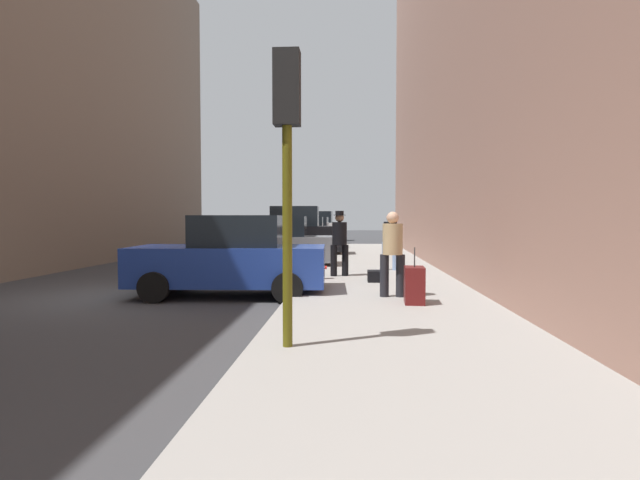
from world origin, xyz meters
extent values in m
plane|color=#38383A|center=(0.00, 0.00, 0.00)|extent=(120.00, 120.00, 0.00)
cube|color=gray|center=(6.00, 0.00, 0.07)|extent=(4.00, 40.00, 0.15)
cube|color=navy|center=(2.60, 0.25, 0.69)|extent=(4.27, 2.00, 0.84)
cube|color=black|center=(2.80, 0.26, 1.44)|extent=(1.95, 1.64, 0.70)
cylinder|color=black|center=(1.20, 1.12, 0.32)|extent=(0.65, 0.24, 0.64)
cylinder|color=black|center=(1.27, -0.72, 0.32)|extent=(0.65, 0.24, 0.64)
cylinder|color=black|center=(3.93, 1.22, 0.32)|extent=(0.65, 0.24, 0.64)
cylinder|color=black|center=(4.00, -0.61, 0.32)|extent=(0.65, 0.24, 0.64)
cube|color=slate|center=(2.60, 6.30, 0.69)|extent=(4.26, 1.98, 0.84)
cube|color=black|center=(2.80, 6.31, 1.44)|extent=(1.94, 1.63, 0.70)
cylinder|color=black|center=(1.21, 7.17, 0.32)|extent=(0.65, 0.24, 0.64)
cylinder|color=black|center=(1.27, 5.33, 0.32)|extent=(0.65, 0.24, 0.64)
cylinder|color=black|center=(3.93, 7.26, 0.32)|extent=(0.65, 0.24, 0.64)
cylinder|color=black|center=(3.99, 5.42, 0.32)|extent=(0.65, 0.24, 0.64)
cube|color=black|center=(2.60, 11.56, 0.82)|extent=(4.64, 1.95, 1.10)
cube|color=black|center=(2.80, 11.57, 1.80)|extent=(2.11, 1.61, 0.90)
cylinder|color=black|center=(1.08, 12.45, 0.32)|extent=(0.65, 0.24, 0.64)
cylinder|color=black|center=(1.13, 10.61, 0.32)|extent=(0.65, 0.24, 0.64)
cylinder|color=black|center=(4.07, 12.52, 0.32)|extent=(0.65, 0.24, 0.64)
cylinder|color=black|center=(4.12, 10.68, 0.32)|extent=(0.65, 0.24, 0.64)
cube|color=#193828|center=(2.60, 16.69, 0.69)|extent=(4.24, 1.93, 0.84)
cube|color=black|center=(2.80, 16.69, 1.44)|extent=(1.92, 1.61, 0.70)
cylinder|color=black|center=(1.22, 17.58, 0.32)|extent=(0.64, 0.23, 0.64)
cylinder|color=black|center=(1.26, 15.74, 0.32)|extent=(0.64, 0.23, 0.64)
cylinder|color=black|center=(3.94, 17.64, 0.32)|extent=(0.64, 0.23, 0.64)
cylinder|color=black|center=(3.98, 15.80, 0.32)|extent=(0.64, 0.23, 0.64)
cube|color=#B2191E|center=(2.60, 22.71, 0.69)|extent=(4.26, 1.98, 0.84)
cube|color=black|center=(2.80, 22.71, 1.44)|extent=(1.94, 1.63, 0.70)
cylinder|color=black|center=(1.27, 23.68, 0.32)|extent=(0.65, 0.24, 0.64)
cylinder|color=black|center=(1.20, 21.84, 0.32)|extent=(0.65, 0.24, 0.64)
cylinder|color=black|center=(4.00, 23.59, 0.32)|extent=(0.65, 0.24, 0.64)
cylinder|color=black|center=(3.93, 21.75, 0.32)|extent=(0.65, 0.24, 0.64)
cube|color=silver|center=(2.60, 27.72, 0.82)|extent=(4.66, 2.00, 1.10)
cube|color=black|center=(2.80, 27.71, 1.80)|extent=(2.12, 1.63, 0.90)
cylinder|color=black|center=(1.14, 28.69, 0.32)|extent=(0.65, 0.24, 0.64)
cylinder|color=black|center=(1.07, 26.85, 0.32)|extent=(0.65, 0.24, 0.64)
cylinder|color=black|center=(4.13, 28.59, 0.32)|extent=(0.65, 0.24, 0.64)
cylinder|color=black|center=(4.06, 26.75, 0.32)|extent=(0.65, 0.24, 0.64)
cylinder|color=red|center=(4.45, 2.25, 0.43)|extent=(0.22, 0.22, 0.55)
sphere|color=red|center=(4.45, 2.25, 0.76)|extent=(0.20, 0.20, 0.20)
cylinder|color=red|center=(4.29, 2.25, 0.45)|extent=(0.10, 0.09, 0.09)
cylinder|color=red|center=(4.61, 2.25, 0.45)|extent=(0.10, 0.09, 0.09)
cylinder|color=#514C0F|center=(4.50, -4.54, 1.95)|extent=(0.12, 0.12, 3.60)
cube|color=black|center=(4.50, -4.54, 3.30)|extent=(0.32, 0.24, 0.90)
sphere|color=red|center=(4.50, -4.41, 3.58)|extent=(0.14, 0.14, 0.14)
sphere|color=yellow|center=(4.50, -4.41, 3.30)|extent=(0.14, 0.14, 0.14)
sphere|color=green|center=(4.50, -4.41, 3.02)|extent=(0.14, 0.14, 0.14)
cylinder|color=black|center=(6.27, -0.56, 0.57)|extent=(0.18, 0.18, 0.85)
cylinder|color=black|center=(5.95, -0.56, 0.57)|extent=(0.18, 0.18, 0.85)
cylinder|color=tan|center=(6.11, -0.56, 1.31)|extent=(0.40, 0.40, 0.62)
sphere|color=tan|center=(6.11, -0.56, 1.74)|extent=(0.24, 0.24, 0.24)
cylinder|color=#728CB2|center=(6.64, 4.61, 0.57)|extent=(0.20, 0.20, 0.85)
cylinder|color=#728CB2|center=(6.32, 4.65, 0.57)|extent=(0.20, 0.20, 0.85)
cylinder|color=black|center=(6.48, 4.63, 1.31)|extent=(0.45, 0.45, 0.62)
sphere|color=tan|center=(6.48, 4.63, 1.74)|extent=(0.24, 0.24, 0.24)
cylinder|color=black|center=(4.82, 2.94, 0.57)|extent=(0.22, 0.22, 0.85)
cylinder|color=black|center=(5.13, 3.02, 0.57)|extent=(0.22, 0.22, 0.85)
cylinder|color=black|center=(4.97, 2.98, 1.31)|extent=(0.49, 0.49, 0.62)
sphere|color=#997051|center=(4.97, 2.98, 1.74)|extent=(0.24, 0.24, 0.24)
cylinder|color=black|center=(4.97, 2.98, 1.81)|extent=(0.34, 0.34, 0.02)
cylinder|color=black|center=(4.97, 2.98, 1.87)|extent=(0.23, 0.23, 0.11)
cube|color=#591414|center=(6.45, -1.32, 0.49)|extent=(0.39, 0.58, 0.68)
cylinder|color=#333333|center=(6.45, -1.32, 1.01)|extent=(0.02, 0.02, 0.36)
cube|color=black|center=(5.86, 1.79, 0.29)|extent=(0.32, 0.44, 0.28)
camera|label=1|loc=(5.27, -10.59, 1.73)|focal=28.00mm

